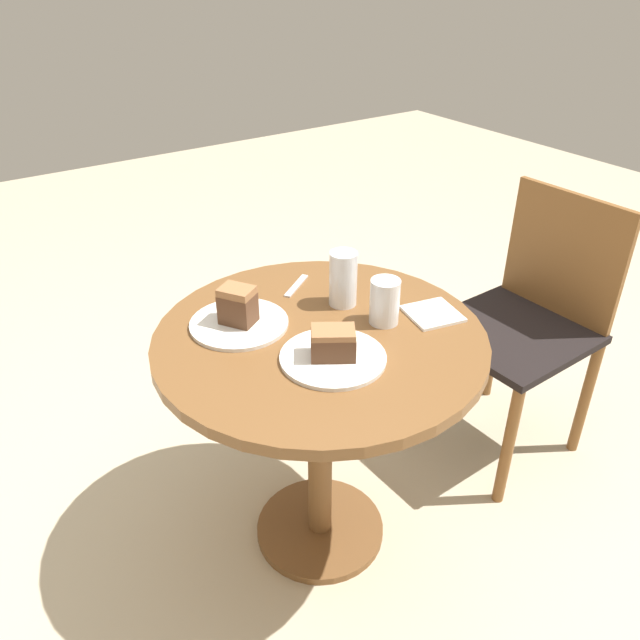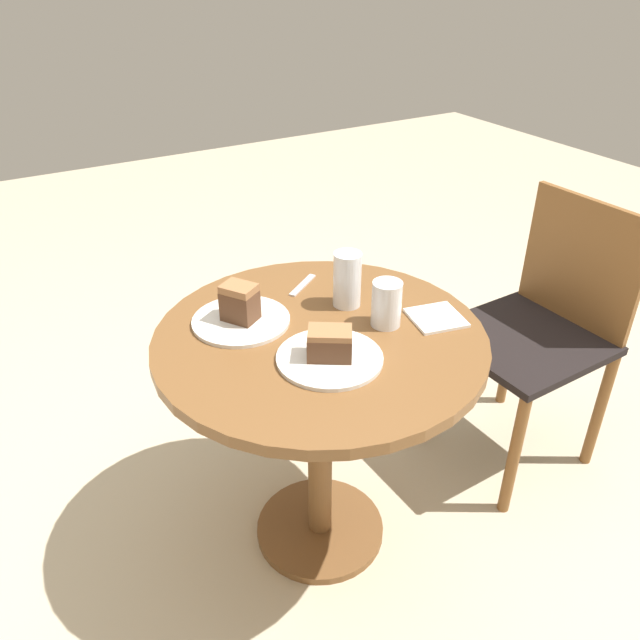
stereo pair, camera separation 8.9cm
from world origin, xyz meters
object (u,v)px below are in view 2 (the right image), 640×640
plate_far (330,358)px  cake_slice_far (330,343)px  chair (539,329)px  plate_near (241,320)px  glass_lemonade (386,306)px  cake_slice_near (240,302)px  glass_water (347,282)px

plate_far → cake_slice_far: 0.04m
chair → plate_far: chair is taller
plate_far → cake_slice_far: size_ratio=2.03×
plate_near → plate_far: 0.28m
glass_lemonade → cake_slice_far: bearing=-72.6°
cake_slice_near → glass_lemonade: (0.19, 0.31, -0.01)m
plate_near → cake_slice_far: size_ratio=2.03×
chair → cake_slice_far: 0.89m
glass_water → plate_near: bearing=-101.7°
chair → plate_far: 0.87m
plate_far → glass_lemonade: bearing=107.4°
chair → cake_slice_far: size_ratio=7.22×
plate_far → glass_lemonade: 0.22m
plate_far → cake_slice_near: bearing=-157.3°
cake_slice_near → glass_lemonade: glass_lemonade is taller
cake_slice_near → cake_slice_far: cake_slice_near is taller
plate_near → cake_slice_far: 0.28m
plate_near → glass_lemonade: bearing=58.1°
glass_lemonade → plate_near: bearing=-121.9°
plate_far → cake_slice_far: cake_slice_far is taller
glass_lemonade → plate_far: bearing=-72.6°
glass_water → cake_slice_far: bearing=-41.1°
plate_far → glass_water: bearing=138.9°
cake_slice_far → glass_lemonade: bearing=107.4°
chair → glass_lemonade: (0.03, -0.64, 0.28)m
plate_far → cake_slice_near: size_ratio=2.36×
plate_near → glass_lemonade: (0.19, 0.31, 0.05)m
cake_slice_far → glass_water: (-0.20, 0.17, 0.02)m
cake_slice_near → glass_water: glass_water is taller
cake_slice_far → glass_lemonade: size_ratio=1.03×
cake_slice_far → glass_water: size_ratio=0.82×
cake_slice_near → glass_lemonade: size_ratio=0.89×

